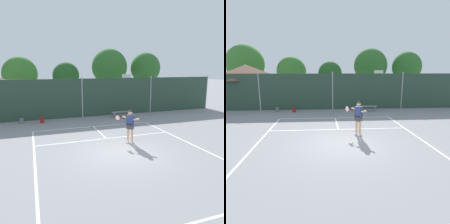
% 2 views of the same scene
% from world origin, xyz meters
% --- Properties ---
extents(ground_plane, '(120.00, 120.00, 0.00)m').
position_xyz_m(ground_plane, '(0.00, 0.00, 0.00)').
color(ground_plane, gray).
extents(court_markings, '(8.30, 11.10, 0.01)m').
position_xyz_m(court_markings, '(0.00, 0.65, 0.00)').
color(court_markings, white).
rests_on(court_markings, ground).
extents(chainlink_fence, '(26.09, 0.09, 3.40)m').
position_xyz_m(chainlink_fence, '(0.00, 9.00, 1.63)').
color(chainlink_fence, '#284233').
rests_on(chainlink_fence, ground).
extents(basketball_hoop, '(0.90, 0.67, 3.55)m').
position_xyz_m(basketball_hoop, '(4.57, 10.29, 2.31)').
color(basketball_hoop, '#9E9EA3').
rests_on(basketball_hoop, ground).
extents(treeline_backdrop, '(26.80, 4.44, 6.95)m').
position_xyz_m(treeline_backdrop, '(-0.66, 18.95, 4.06)').
color(treeline_backdrop, brown).
rests_on(treeline_backdrop, ground).
extents(tennis_player, '(1.02, 1.09, 1.85)m').
position_xyz_m(tennis_player, '(0.98, 1.28, 1.11)').
color(tennis_player, silver).
rests_on(tennis_player, ground).
extents(tennis_ball, '(0.07, 0.07, 0.07)m').
position_xyz_m(tennis_ball, '(0.51, 0.12, 0.03)').
color(tennis_ball, '#CCE033').
rests_on(tennis_ball, ground).
extents(backpack_grey, '(0.31, 0.29, 0.46)m').
position_xyz_m(backpack_grey, '(-4.86, 8.22, 0.19)').
color(backpack_grey, slate).
rests_on(backpack_grey, ground).
extents(backpack_red, '(0.31, 0.28, 0.46)m').
position_xyz_m(backpack_red, '(-3.39, 7.91, 0.19)').
color(backpack_red, maroon).
rests_on(backpack_red, ground).
extents(courtside_bench, '(1.60, 0.36, 0.48)m').
position_xyz_m(courtside_bench, '(3.03, 7.80, 0.36)').
color(courtside_bench, gray).
rests_on(courtside_bench, ground).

